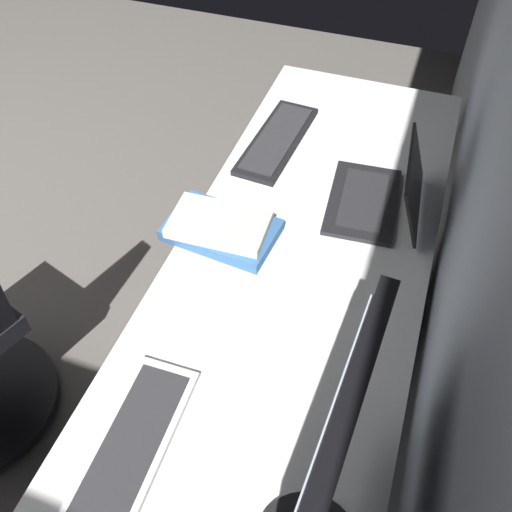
{
  "coord_description": "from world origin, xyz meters",
  "views": [
    {
      "loc": [
        0.81,
        2.2,
        1.83
      ],
      "look_at": [
        0.09,
        1.94,
        0.95
      ],
      "focal_mm": 38.31,
      "sensor_mm": 36.0,
      "label": 1
    }
  ],
  "objects_px": {
    "keyboard_spare": "(277,140)",
    "keyboard_main": "(128,454)",
    "monitor_primary": "(318,503)",
    "drawer_pedestal": "(307,322)",
    "laptop_leftmost": "(383,194)",
    "book_stack_near": "(221,228)"
  },
  "relations": [
    {
      "from": "keyboard_main",
      "to": "monitor_primary",
      "type": "bearing_deg",
      "value": 82.84
    },
    {
      "from": "drawer_pedestal",
      "to": "keyboard_spare",
      "type": "distance_m",
      "value": 0.6
    },
    {
      "from": "keyboard_main",
      "to": "drawer_pedestal",
      "type": "bearing_deg",
      "value": 163.49
    },
    {
      "from": "keyboard_spare",
      "to": "keyboard_main",
      "type": "bearing_deg",
      "value": 1.82
    },
    {
      "from": "keyboard_spare",
      "to": "book_stack_near",
      "type": "bearing_deg",
      "value": -2.28
    },
    {
      "from": "drawer_pedestal",
      "to": "book_stack_near",
      "type": "bearing_deg",
      "value": -77.32
    },
    {
      "from": "drawer_pedestal",
      "to": "keyboard_spare",
      "type": "height_order",
      "value": "keyboard_spare"
    },
    {
      "from": "monitor_primary",
      "to": "keyboard_main",
      "type": "relative_size",
      "value": 1.32
    },
    {
      "from": "keyboard_main",
      "to": "keyboard_spare",
      "type": "height_order",
      "value": "same"
    },
    {
      "from": "keyboard_main",
      "to": "book_stack_near",
      "type": "xyz_separation_m",
      "value": [
        -0.64,
        -0.05,
        0.02
      ]
    },
    {
      "from": "monitor_primary",
      "to": "laptop_leftmost",
      "type": "height_order",
      "value": "monitor_primary"
    },
    {
      "from": "keyboard_main",
      "to": "book_stack_near",
      "type": "height_order",
      "value": "book_stack_near"
    },
    {
      "from": "drawer_pedestal",
      "to": "monitor_primary",
      "type": "xyz_separation_m",
      "value": [
        0.74,
        0.18,
        0.65
      ]
    },
    {
      "from": "monitor_primary",
      "to": "book_stack_near",
      "type": "height_order",
      "value": "monitor_primary"
    },
    {
      "from": "laptop_leftmost",
      "to": "book_stack_near",
      "type": "height_order",
      "value": "laptop_leftmost"
    },
    {
      "from": "laptop_leftmost",
      "to": "book_stack_near",
      "type": "distance_m",
      "value": 0.47
    },
    {
      "from": "keyboard_spare",
      "to": "monitor_primary",
      "type": "bearing_deg",
      "value": 20.32
    },
    {
      "from": "drawer_pedestal",
      "to": "laptop_leftmost",
      "type": "xyz_separation_m",
      "value": [
        -0.2,
        0.14,
        0.43
      ]
    },
    {
      "from": "laptop_leftmost",
      "to": "keyboard_spare",
      "type": "relative_size",
      "value": 0.79
    },
    {
      "from": "monitor_primary",
      "to": "laptop_leftmost",
      "type": "relative_size",
      "value": 1.66
    },
    {
      "from": "monitor_primary",
      "to": "book_stack_near",
      "type": "distance_m",
      "value": 0.85
    },
    {
      "from": "drawer_pedestal",
      "to": "book_stack_near",
      "type": "distance_m",
      "value": 0.49
    }
  ]
}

